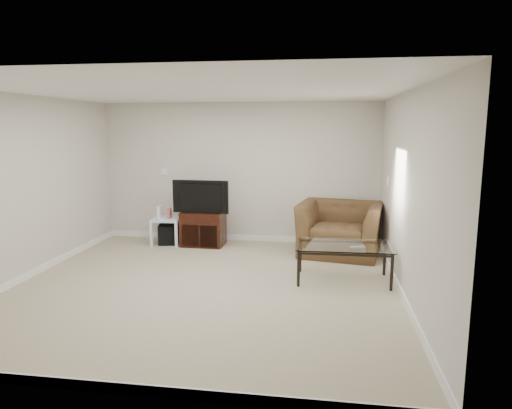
# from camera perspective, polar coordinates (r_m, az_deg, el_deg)

# --- Properties ---
(floor) EXTENTS (5.00, 5.00, 0.00)m
(floor) POSITION_cam_1_polar(r_m,az_deg,el_deg) (6.13, -6.36, -10.10)
(floor) COLOR tan
(floor) RESTS_ON ground
(ceiling) EXTENTS (5.00, 5.00, 0.00)m
(ceiling) POSITION_cam_1_polar(r_m,az_deg,el_deg) (5.79, -6.83, 13.89)
(ceiling) COLOR white
(ceiling) RESTS_ON ground
(wall_back) EXTENTS (5.00, 0.02, 2.50)m
(wall_back) POSITION_cam_1_polar(r_m,az_deg,el_deg) (8.25, -2.13, 3.99)
(wall_back) COLOR silver
(wall_back) RESTS_ON ground
(wall_left) EXTENTS (0.02, 5.00, 2.50)m
(wall_left) POSITION_cam_1_polar(r_m,az_deg,el_deg) (6.91, -27.08, 1.81)
(wall_left) COLOR silver
(wall_left) RESTS_ON ground
(wall_right) EXTENTS (0.02, 5.00, 2.50)m
(wall_right) POSITION_cam_1_polar(r_m,az_deg,el_deg) (5.73, 18.38, 0.96)
(wall_right) COLOR silver
(wall_right) RESTS_ON ground
(plate_back) EXTENTS (0.12, 0.02, 0.12)m
(plate_back) POSITION_cam_1_polar(r_m,az_deg,el_deg) (8.61, -11.38, 4.04)
(plate_back) COLOR white
(plate_back) RESTS_ON wall_back
(plate_right_switch) EXTENTS (0.02, 0.09, 0.13)m
(plate_right_switch) POSITION_cam_1_polar(r_m,az_deg,el_deg) (7.29, 16.14, 2.86)
(plate_right_switch) COLOR white
(plate_right_switch) RESTS_ON wall_right
(plate_right_outlet) EXTENTS (0.02, 0.08, 0.12)m
(plate_right_outlet) POSITION_cam_1_polar(r_m,az_deg,el_deg) (7.17, 16.11, -4.99)
(plate_right_outlet) COLOR white
(plate_right_outlet) RESTS_ON wall_right
(tv_stand) EXTENTS (0.74, 0.52, 0.61)m
(tv_stand) POSITION_cam_1_polar(r_m,az_deg,el_deg) (8.09, -6.60, -2.98)
(tv_stand) COLOR black
(tv_stand) RESTS_ON floor
(dvd_player) EXTENTS (0.40, 0.29, 0.06)m
(dvd_player) POSITION_cam_1_polar(r_m,az_deg,el_deg) (8.01, -6.70, -1.64)
(dvd_player) COLOR black
(dvd_player) RESTS_ON tv_stand
(television) EXTENTS (0.92, 0.22, 0.57)m
(television) POSITION_cam_1_polar(r_m,az_deg,el_deg) (7.96, -6.74, 1.09)
(television) COLOR black
(television) RESTS_ON tv_stand
(side_table) EXTENTS (0.53, 0.53, 0.47)m
(side_table) POSITION_cam_1_polar(r_m,az_deg,el_deg) (8.30, -11.06, -3.26)
(side_table) COLOR #A7BDCB
(side_table) RESTS_ON floor
(subwoofer) EXTENTS (0.42, 0.42, 0.35)m
(subwoofer) POSITION_cam_1_polar(r_m,az_deg,el_deg) (8.33, -10.81, -3.69)
(subwoofer) COLOR black
(subwoofer) RESTS_ON floor
(game_console) EXTENTS (0.05, 0.16, 0.22)m
(game_console) POSITION_cam_1_polar(r_m,az_deg,el_deg) (8.25, -11.96, -0.94)
(game_console) COLOR white
(game_console) RESTS_ON side_table
(game_case) EXTENTS (0.06, 0.14, 0.19)m
(game_case) POSITION_cam_1_polar(r_m,az_deg,el_deg) (8.20, -10.77, -1.06)
(game_case) COLOR #CC4C4C
(game_case) RESTS_ON side_table
(recliner) EXTENTS (1.43, 1.06, 1.14)m
(recliner) POSITION_cam_1_polar(r_m,az_deg,el_deg) (7.58, 10.48, -1.89)
(recliner) COLOR #48381C
(recliner) RESTS_ON floor
(coffee_table) EXTENTS (1.28, 0.74, 0.50)m
(coffee_table) POSITION_cam_1_polar(r_m,az_deg,el_deg) (6.34, 10.84, -7.18)
(coffee_table) COLOR black
(coffee_table) RESTS_ON floor
(remote) EXTENTS (0.21, 0.12, 0.02)m
(remote) POSITION_cam_1_polar(r_m,az_deg,el_deg) (6.15, 12.59, -5.23)
(remote) COLOR #B2B2B7
(remote) RESTS_ON coffee_table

